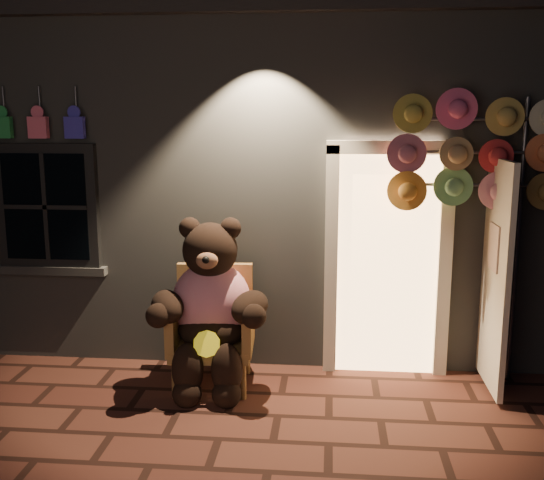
# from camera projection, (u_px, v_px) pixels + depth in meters

# --- Properties ---
(ground) EXTENTS (60.00, 60.00, 0.00)m
(ground) POSITION_uv_depth(u_px,v_px,m) (218.00, 439.00, 4.82)
(ground) COLOR #4E281E
(ground) RESTS_ON ground
(shop_building) EXTENTS (7.30, 5.95, 3.51)m
(shop_building) POSITION_uv_depth(u_px,v_px,m) (269.00, 167.00, 8.38)
(shop_building) COLOR slate
(shop_building) RESTS_ON ground
(wicker_armchair) EXTENTS (0.77, 0.71, 1.07)m
(wicker_armchair) POSITION_uv_depth(u_px,v_px,m) (213.00, 326.00, 5.77)
(wicker_armchair) COLOR #9B6A3C
(wicker_armchair) RESTS_ON ground
(teddy_bear) EXTENTS (1.14, 0.91, 1.56)m
(teddy_bear) POSITION_uv_depth(u_px,v_px,m) (210.00, 307.00, 5.59)
(teddy_bear) COLOR red
(teddy_bear) RESTS_ON ground
(hat_rack) EXTENTS (1.47, 0.22, 2.59)m
(hat_rack) POSITION_uv_depth(u_px,v_px,m) (479.00, 156.00, 5.48)
(hat_rack) COLOR #59595E
(hat_rack) RESTS_ON ground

